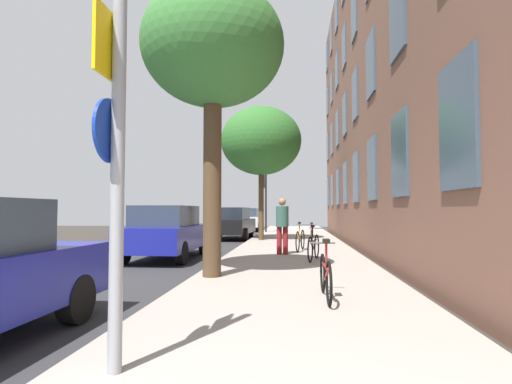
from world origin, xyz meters
The scene contains 16 objects.
ground_plane centered at (-2.40, 15.00, 0.00)m, with size 41.80×41.80×0.00m, color #332D28.
road_asphalt centered at (-4.50, 15.00, 0.01)m, with size 7.00×38.00×0.01m, color #2D2D30.
sidewalk centered at (1.10, 15.00, 0.06)m, with size 4.20×38.00×0.12m, color #9E9389.
building_facade centered at (3.69, 14.50, 6.76)m, with size 0.56×27.00×13.49m.
sign_post centered at (-0.42, 2.61, 2.10)m, with size 0.16×0.60×3.59m.
traffic_light centered at (-0.78, 24.62, 2.61)m, with size 0.43×0.24×3.63m.
tree_near centered at (-0.59, 7.55, 4.93)m, with size 3.04×3.04×6.17m.
tree_far centered at (-0.41, 17.84, 4.73)m, with size 3.76×3.76×6.22m.
bicycle_0 centered at (1.61, 5.64, 0.48)m, with size 0.42×1.63×0.94m.
bicycle_1 centered at (1.65, 10.44, 0.50)m, with size 0.52×1.63×0.97m.
bicycle_2 centered at (1.32, 13.00, 0.50)m, with size 0.47×1.76×0.98m.
bicycle_3 centered at (1.79, 15.07, 0.47)m, with size 0.42×1.59×0.90m.
pedestrian_0 centered at (0.75, 11.86, 1.12)m, with size 0.44×0.44×1.76m.
car_1 centered at (-2.75, 11.28, 0.84)m, with size 1.86×4.25×1.62m.
car_2 centered at (-2.09, 19.61, 0.84)m, with size 2.07×4.22×1.62m.
car_3 centered at (-2.22, 27.94, 0.84)m, with size 1.86×4.17×1.62m.
Camera 1 is at (1.13, -0.72, 1.50)m, focal length 28.14 mm.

